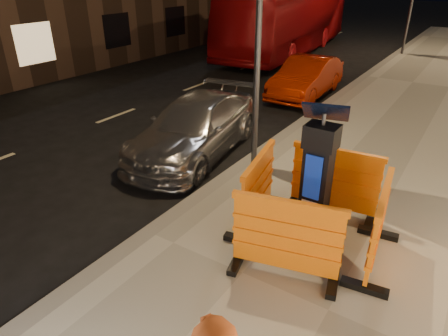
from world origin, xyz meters
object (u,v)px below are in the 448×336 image
Objects in this scene: car_silver at (196,152)px; barrier_bldgside at (378,227)px; car_red at (305,96)px; bus_doubledecker at (287,52)px; barrier_back at (335,181)px; parking_kiosk at (317,179)px; barrier_front at (286,239)px; barrier_kerbside at (258,189)px.

barrier_bldgside is at bearing -31.44° from car_silver.
car_silver is 5.85m from car_red.
car_red is 0.33× the size of bus_doubledecker.
barrier_back reaches higher than car_silver.
bus_doubledecker reaches higher than barrier_bldgside.
parking_kiosk reaches higher than barrier_front.
parking_kiosk is 1.40× the size of barrier_bldgside.
barrier_kerbside is 3.40m from car_silver.
parking_kiosk is 0.54× the size of car_red.
barrier_kerbside is (-0.95, 0.00, -0.47)m from parking_kiosk.
barrier_back is at bearing -65.65° from car_red.
parking_kiosk reaches higher than barrier_bldgside.
barrier_front is 0.13× the size of bus_doubledecker.
car_red is (-4.28, 7.77, -0.74)m from barrier_bldgside.
car_red is at bearing 22.08° from barrier_bldgside.
car_red is at bearing 97.13° from barrier_front.
car_silver is at bearing -79.38° from bus_doubledecker.
barrier_front is 1.34m from barrier_kerbside.
barrier_kerbside is at bearing -140.80° from barrier_back.
barrier_back is at bearing 81.20° from parking_kiosk.
parking_kiosk is 1.40× the size of barrier_kerbside.
barrier_front is 9.36m from car_red.
car_red is (-3.33, 7.77, -1.21)m from parking_kiosk.
bus_doubledecker is (-3.65, 12.86, 0.00)m from car_silver.
parking_kiosk is 16.54m from bus_doubledecker.
barrier_bldgside is 16.95m from bus_doubledecker.
car_red is at bearing 6.26° from barrier_kerbside.
car_silver is (-4.61, 1.92, -0.74)m from barrier_bldgside.
bus_doubledecker is at bearing 12.48° from barrier_kerbside.
barrier_back is 0.13× the size of bus_doubledecker.
parking_kiosk is 1.40× the size of barrier_front.
barrier_back is 0.39× the size of car_red.
barrier_front and barrier_kerbside have the same top height.
bus_doubledecker is (-7.31, 14.79, -1.21)m from parking_kiosk.
barrier_front reaches higher than car_silver.
barrier_bldgside is 8.90m from car_red.
barrier_bldgside is 0.13× the size of bus_doubledecker.
parking_kiosk is at bearing 76.20° from barrier_front.
bus_doubledecker is at bearing 22.40° from barrier_bldgside.
bus_doubledecker is at bearing 117.83° from car_red.
parking_kiosk is 4.31m from car_silver.
barrier_kerbside is 16.11m from bus_doubledecker.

